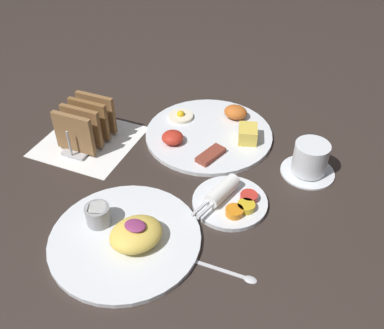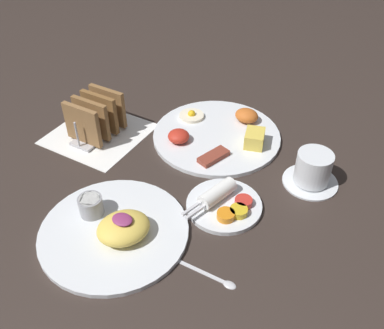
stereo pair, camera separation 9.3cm
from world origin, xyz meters
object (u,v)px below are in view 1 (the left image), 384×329
(plate_condiments, at_px, (230,200))
(plate_foreground, at_px, (126,235))
(toast_rack, at_px, (86,124))
(plate_breakfast, at_px, (211,132))
(coffee_cup, at_px, (310,160))

(plate_condiments, xyz_separation_m, plate_foreground, (-0.15, -0.17, 0.00))
(plate_condiments, bearing_deg, toast_rack, 169.40)
(plate_breakfast, relative_size, toast_rack, 2.13)
(plate_breakfast, distance_m, plate_foreground, 0.38)
(plate_foreground, xyz_separation_m, coffee_cup, (0.28, 0.33, 0.02))
(plate_breakfast, height_order, coffee_cup, coffee_cup)
(plate_foreground, height_order, toast_rack, toast_rack)
(plate_foreground, bearing_deg, plate_condiments, 48.31)
(plate_breakfast, bearing_deg, plate_foreground, -94.08)
(plate_condiments, distance_m, coffee_cup, 0.21)
(plate_condiments, distance_m, plate_foreground, 0.22)
(toast_rack, bearing_deg, coffee_cup, 9.82)
(coffee_cup, bearing_deg, toast_rack, -170.18)
(plate_condiments, distance_m, toast_rack, 0.40)
(plate_breakfast, relative_size, plate_foreground, 1.10)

